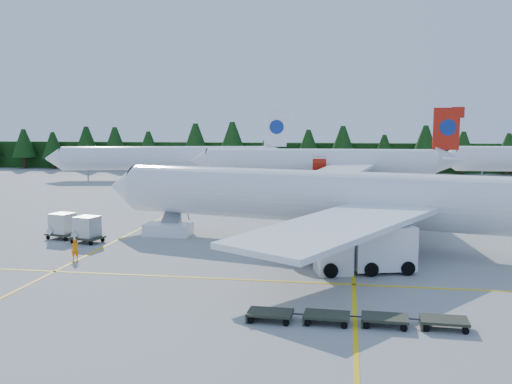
# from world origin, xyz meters

# --- Properties ---
(ground) EXTENTS (320.00, 320.00, 0.00)m
(ground) POSITION_xyz_m (0.00, 0.00, 0.00)
(ground) COLOR #959590
(ground) RESTS_ON ground
(taxi_stripe_a) EXTENTS (0.25, 120.00, 0.01)m
(taxi_stripe_a) POSITION_xyz_m (-14.00, 20.00, 0.01)
(taxi_stripe_a) COLOR yellow
(taxi_stripe_a) RESTS_ON ground
(taxi_stripe_b) EXTENTS (0.25, 120.00, 0.01)m
(taxi_stripe_b) POSITION_xyz_m (6.00, 20.00, 0.01)
(taxi_stripe_b) COLOR yellow
(taxi_stripe_b) RESTS_ON ground
(taxi_stripe_cross) EXTENTS (80.00, 0.25, 0.01)m
(taxi_stripe_cross) POSITION_xyz_m (0.00, -6.00, 0.01)
(taxi_stripe_cross) COLOR yellow
(taxi_stripe_cross) RESTS_ON ground
(treeline_hedge) EXTENTS (220.00, 4.00, 6.00)m
(treeline_hedge) POSITION_xyz_m (0.00, 82.00, 3.00)
(treeline_hedge) COLOR black
(treeline_hedge) RESTS_ON ground
(airliner_navy) EXTENTS (43.32, 35.20, 12.83)m
(airliner_navy) POSITION_xyz_m (3.24, 6.05, 3.86)
(airliner_navy) COLOR white
(airliner_navy) RESTS_ON ground
(airliner_red) EXTENTS (43.18, 35.46, 12.55)m
(airliner_red) POSITION_xyz_m (0.19, 51.83, 3.77)
(airliner_red) COLOR white
(airliner_red) RESTS_ON ground
(airliner_far_left) EXTENTS (42.75, 12.53, 12.58)m
(airliner_far_left) POSITION_xyz_m (-28.27, 57.60, 3.95)
(airliner_far_left) COLOR white
(airliner_far_left) RESTS_ON ground
(airstairs) EXTENTS (4.21, 5.71, 3.74)m
(airstairs) POSITION_xyz_m (-10.28, 7.65, 0.81)
(airstairs) COLOR white
(airstairs) RESTS_ON ground
(service_truck) EXTENTS (6.96, 4.08, 3.17)m
(service_truck) POSITION_xyz_m (6.73, -2.71, 1.57)
(service_truck) COLOR white
(service_truck) RESTS_ON ground
(dolly_train) EXTENTS (10.86, 1.76, 0.13)m
(dolly_train) POSITION_xyz_m (6.01, -13.17, 0.43)
(dolly_train) COLOR #2E3325
(dolly_train) RESTS_ON ground
(uld_pair) EXTENTS (5.70, 3.63, 1.88)m
(uld_pair) POSITION_xyz_m (-17.50, 3.91, 1.27)
(uld_pair) COLOR #2E3325
(uld_pair) RESTS_ON ground
(crew_a) EXTENTS (0.66, 0.53, 1.56)m
(crew_a) POSITION_xyz_m (-14.21, -2.57, 0.78)
(crew_a) COLOR orange
(crew_a) RESTS_ON ground
(crew_b) EXTENTS (1.19, 1.19, 1.95)m
(crew_b) POSITION_xyz_m (9.89, 2.59, 0.97)
(crew_b) COLOR #FF6305
(crew_b) RESTS_ON ground
(crew_c) EXTENTS (0.53, 0.73, 1.68)m
(crew_c) POSITION_xyz_m (0.37, -0.14, 0.84)
(crew_c) COLOR #F95805
(crew_c) RESTS_ON ground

